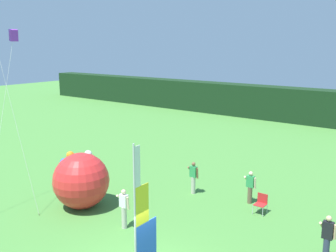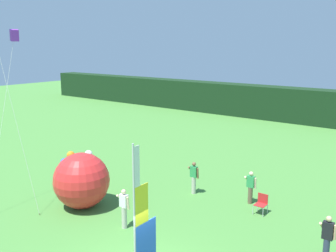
{
  "view_description": "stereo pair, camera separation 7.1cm",
  "coord_description": "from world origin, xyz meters",
  "px_view_note": "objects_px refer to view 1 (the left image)",
  "views": [
    {
      "loc": [
        7.74,
        -8.4,
        7.5
      ],
      "look_at": [
        -0.84,
        2.94,
        4.47
      ],
      "focal_mm": 41.07,
      "sensor_mm": 36.0,
      "label": 1
    },
    {
      "loc": [
        7.8,
        -8.36,
        7.5
      ],
      "look_at": [
        -0.84,
        2.94,
        4.47
      ],
      "focal_mm": 41.07,
      "sensor_mm": 36.0,
      "label": 2
    }
  ],
  "objects_px": {
    "inflatable_balloon": "(81,181)",
    "folding_chair": "(261,202)",
    "banner_flag": "(142,220)",
    "person_near_banner": "(250,186)",
    "person_far_right": "(327,237)",
    "kite_purple_box_2": "(13,37)",
    "person_mid_field": "(193,177)",
    "person_far_left": "(124,208)"
  },
  "relations": [
    {
      "from": "person_near_banner",
      "to": "inflatable_balloon",
      "type": "relative_size",
      "value": 0.61
    },
    {
      "from": "person_near_banner",
      "to": "inflatable_balloon",
      "type": "bearing_deg",
      "value": -139.62
    },
    {
      "from": "person_far_left",
      "to": "inflatable_balloon",
      "type": "bearing_deg",
      "value": 173.53
    },
    {
      "from": "person_near_banner",
      "to": "person_far_right",
      "type": "relative_size",
      "value": 0.93
    },
    {
      "from": "person_far_left",
      "to": "inflatable_balloon",
      "type": "xyz_separation_m",
      "value": [
        -3.05,
        0.35,
        0.41
      ]
    },
    {
      "from": "folding_chair",
      "to": "kite_purple_box_2",
      "type": "bearing_deg",
      "value": -155.82
    },
    {
      "from": "person_far_right",
      "to": "inflatable_balloon",
      "type": "distance_m",
      "value": 10.65
    },
    {
      "from": "folding_chair",
      "to": "kite_purple_box_2",
      "type": "distance_m",
      "value": 14.03
    },
    {
      "from": "person_far_right",
      "to": "folding_chair",
      "type": "relative_size",
      "value": 1.93
    },
    {
      "from": "person_near_banner",
      "to": "person_mid_field",
      "type": "height_order",
      "value": "person_mid_field"
    },
    {
      "from": "banner_flag",
      "to": "folding_chair",
      "type": "relative_size",
      "value": 5.31
    },
    {
      "from": "inflatable_balloon",
      "to": "kite_purple_box_2",
      "type": "height_order",
      "value": "kite_purple_box_2"
    },
    {
      "from": "banner_flag",
      "to": "person_far_right",
      "type": "distance_m",
      "value": 6.68
    },
    {
      "from": "person_far_right",
      "to": "inflatable_balloon",
      "type": "relative_size",
      "value": 0.66
    },
    {
      "from": "person_mid_field",
      "to": "person_far_right",
      "type": "height_order",
      "value": "person_far_right"
    },
    {
      "from": "person_mid_field",
      "to": "person_far_left",
      "type": "distance_m",
      "value": 4.92
    },
    {
      "from": "person_far_left",
      "to": "banner_flag",
      "type": "bearing_deg",
      "value": -38.51
    },
    {
      "from": "banner_flag",
      "to": "person_mid_field",
      "type": "xyz_separation_m",
      "value": [
        -2.99,
        7.44,
        -1.37
      ]
    },
    {
      "from": "banner_flag",
      "to": "kite_purple_box_2",
      "type": "height_order",
      "value": "kite_purple_box_2"
    },
    {
      "from": "inflatable_balloon",
      "to": "folding_chair",
      "type": "xyz_separation_m",
      "value": [
        6.97,
        4.46,
        -0.8
      ]
    },
    {
      "from": "person_mid_field",
      "to": "kite_purple_box_2",
      "type": "relative_size",
      "value": 0.2
    },
    {
      "from": "banner_flag",
      "to": "folding_chair",
      "type": "xyz_separation_m",
      "value": [
        0.74,
        7.34,
        -1.75
      ]
    },
    {
      "from": "person_far_left",
      "to": "kite_purple_box_2",
      "type": "distance_m",
      "value": 9.85
    },
    {
      "from": "person_near_banner",
      "to": "inflatable_balloon",
      "type": "xyz_separation_m",
      "value": [
        -6.09,
        -5.18,
        0.46
      ]
    },
    {
      "from": "person_near_banner",
      "to": "person_far_right",
      "type": "distance_m",
      "value": 5.31
    },
    {
      "from": "person_near_banner",
      "to": "kite_purple_box_2",
      "type": "xyz_separation_m",
      "value": [
        -10.02,
        -5.61,
        7.0
      ]
    },
    {
      "from": "banner_flag",
      "to": "inflatable_balloon",
      "type": "xyz_separation_m",
      "value": [
        -6.23,
        2.88,
        -0.95
      ]
    },
    {
      "from": "banner_flag",
      "to": "kite_purple_box_2",
      "type": "relative_size",
      "value": 0.57
    },
    {
      "from": "person_near_banner",
      "to": "person_far_left",
      "type": "bearing_deg",
      "value": -118.84
    },
    {
      "from": "person_mid_field",
      "to": "person_near_banner",
      "type": "bearing_deg",
      "value": 12.0
    },
    {
      "from": "person_far_left",
      "to": "kite_purple_box_2",
      "type": "xyz_separation_m",
      "value": [
        -6.98,
        -0.09,
        6.95
      ]
    },
    {
      "from": "person_far_left",
      "to": "kite_purple_box_2",
      "type": "height_order",
      "value": "kite_purple_box_2"
    },
    {
      "from": "person_far_right",
      "to": "person_mid_field",
      "type": "bearing_deg",
      "value": 161.29
    },
    {
      "from": "banner_flag",
      "to": "person_near_banner",
      "type": "bearing_deg",
      "value": 90.99
    },
    {
      "from": "person_far_left",
      "to": "person_mid_field",
      "type": "bearing_deg",
      "value": 87.83
    },
    {
      "from": "person_mid_field",
      "to": "folding_chair",
      "type": "relative_size",
      "value": 1.88
    },
    {
      "from": "inflatable_balloon",
      "to": "kite_purple_box_2",
      "type": "distance_m",
      "value": 7.65
    },
    {
      "from": "person_mid_field",
      "to": "banner_flag",
      "type": "bearing_deg",
      "value": -68.09
    },
    {
      "from": "person_near_banner",
      "to": "person_far_left",
      "type": "xyz_separation_m",
      "value": [
        -3.04,
        -5.52,
        0.06
      ]
    },
    {
      "from": "banner_flag",
      "to": "person_mid_field",
      "type": "height_order",
      "value": "banner_flag"
    },
    {
      "from": "person_near_banner",
      "to": "kite_purple_box_2",
      "type": "relative_size",
      "value": 0.19
    },
    {
      "from": "person_far_left",
      "to": "person_far_right",
      "type": "relative_size",
      "value": 0.99
    }
  ]
}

